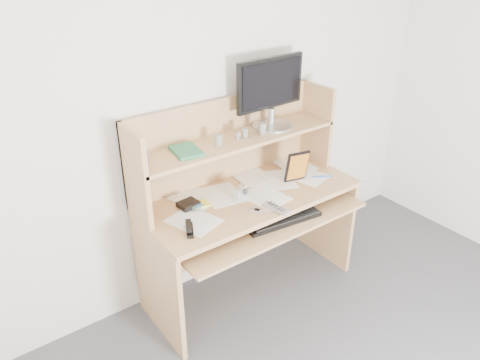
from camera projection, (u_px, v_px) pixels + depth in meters
back_wall at (221, 105)px, 2.93m from camera, size 3.60×0.04×2.50m
desk at (243, 197)px, 3.01m from camera, size 1.40×0.70×1.30m
paper_clutter at (251, 194)px, 2.93m from camera, size 1.32×0.54×0.01m
keyboard at (281, 217)px, 2.85m from camera, size 0.51×0.23×0.03m
tv_remote at (276, 208)px, 2.75m from camera, size 0.08×0.18×0.02m
flip_phone at (256, 210)px, 2.73m from camera, size 0.07×0.08×0.02m
stapler at (190, 228)px, 2.55m from camera, size 0.10×0.14×0.04m
wallet at (188, 204)px, 2.78m from camera, size 0.13×0.11×0.03m
sticky_note_pad at (202, 204)px, 2.82m from camera, size 0.10×0.10×0.01m
digital_camera at (240, 192)px, 2.89m from camera, size 0.11×0.07×0.06m
game_case at (297, 166)px, 3.02m from camera, size 0.15×0.05×0.22m
blue_pen at (322, 176)px, 3.13m from camera, size 0.12×0.08×0.01m
card_box at (143, 159)px, 2.51m from camera, size 0.07×0.04×0.09m
shelf_book at (186, 151)px, 2.69m from camera, size 0.17×0.22×0.02m
chip_stack_a at (218, 140)px, 2.78m from camera, size 0.05×0.05×0.06m
chip_stack_b at (245, 133)px, 2.88m from camera, size 0.05×0.05×0.06m
chip_stack_c at (238, 135)px, 2.87m from camera, size 0.04×0.04×0.04m
chip_stack_d at (262, 128)px, 2.92m from camera, size 0.05×0.05×0.08m
monitor at (271, 90)px, 2.96m from camera, size 0.52×0.26×0.45m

